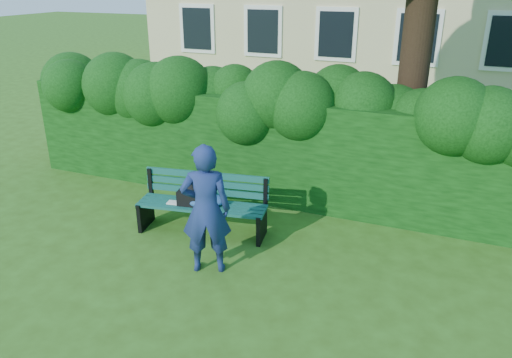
% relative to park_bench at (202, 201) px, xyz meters
% --- Properties ---
extents(ground, '(80.00, 80.00, 0.00)m').
position_rel_park_bench_xyz_m(ground, '(0.84, -0.48, -0.50)').
color(ground, '#325416').
rests_on(ground, ground).
extents(hedge, '(10.00, 1.00, 1.80)m').
position_rel_park_bench_xyz_m(hedge, '(0.84, 1.72, 0.40)').
color(hedge, black).
rests_on(hedge, ground).
extents(park_bench, '(2.02, 0.86, 0.89)m').
position_rel_park_bench_xyz_m(park_bench, '(0.00, 0.00, 0.00)').
color(park_bench, '#0E493A').
rests_on(park_bench, ground).
extents(man_reading, '(0.76, 0.64, 1.76)m').
position_rel_park_bench_xyz_m(man_reading, '(0.57, -0.93, 0.38)').
color(man_reading, navy).
rests_on(man_reading, ground).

